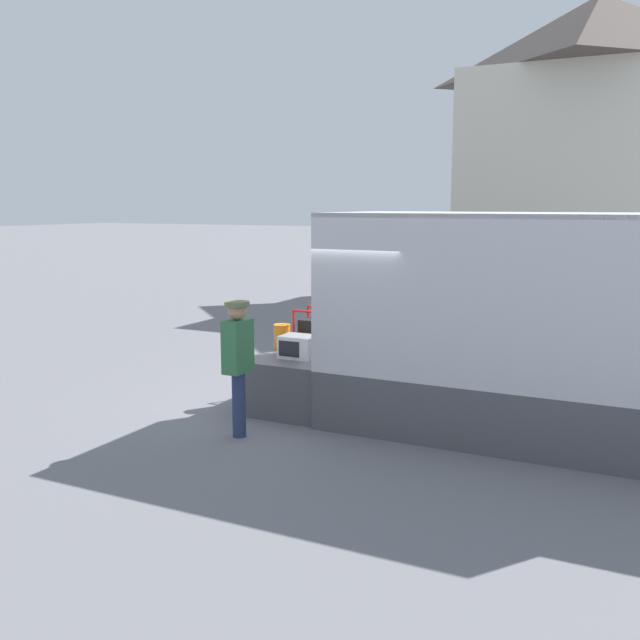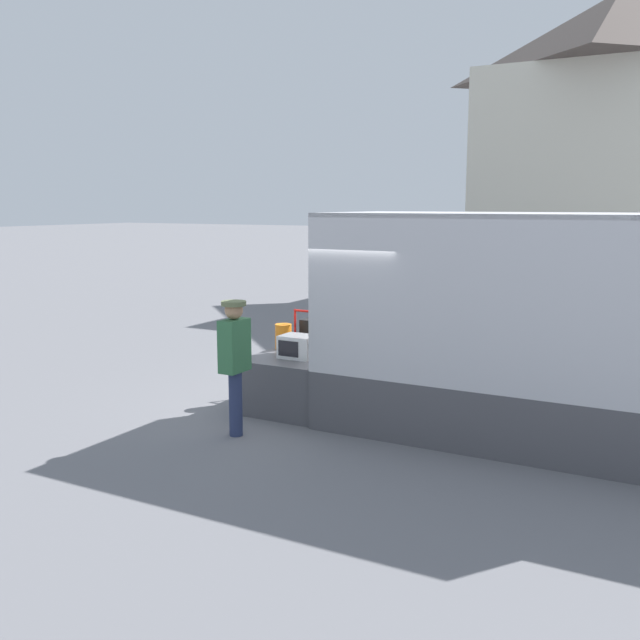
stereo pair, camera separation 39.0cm
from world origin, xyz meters
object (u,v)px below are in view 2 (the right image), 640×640
object	(u,v)px
orange_bucket	(283,336)
worker_person	(235,353)
portable_generator	(323,333)
microwave	(298,347)

from	to	relation	value
orange_bucket	worker_person	size ratio (longest dim) A/B	0.22
portable_generator	microwave	bearing A→B (deg)	-85.35
microwave	portable_generator	distance (m)	0.91
microwave	worker_person	bearing A→B (deg)	-96.73
microwave	orange_bucket	size ratio (longest dim) A/B	1.33
orange_bucket	microwave	bearing A→B (deg)	-40.49
orange_bucket	worker_person	xyz separation A→B (m)	(0.38, -1.86, 0.12)
microwave	orange_bucket	world-z (taller)	orange_bucket
portable_generator	worker_person	world-z (taller)	worker_person
microwave	worker_person	xyz separation A→B (m)	(-0.16, -1.40, 0.15)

